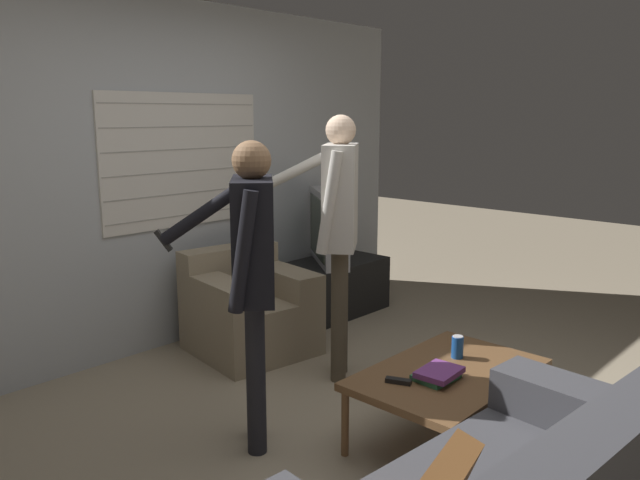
# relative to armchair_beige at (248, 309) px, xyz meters

# --- Properties ---
(ground_plane) EXTENTS (16.00, 16.00, 0.00)m
(ground_plane) POSITION_rel_armchair_beige_xyz_m (-0.37, -1.47, -0.31)
(ground_plane) COLOR gray
(wall_back) EXTENTS (5.20, 0.08, 2.55)m
(wall_back) POSITION_rel_armchair_beige_xyz_m (-0.36, 0.56, 0.97)
(wall_back) COLOR #ADB2B7
(wall_back) RESTS_ON ground_plane
(armchair_beige) EXTENTS (0.88, 0.89, 0.74)m
(armchair_beige) POSITION_rel_armchair_beige_xyz_m (0.00, 0.00, 0.00)
(armchair_beige) COLOR gray
(armchair_beige) RESTS_ON ground_plane
(coffee_table) EXTENTS (1.06, 0.68, 0.40)m
(coffee_table) POSITION_rel_armchair_beige_xyz_m (-0.14, -1.79, 0.05)
(coffee_table) COLOR brown
(coffee_table) RESTS_ON ground_plane
(tv_stand) EXTENTS (1.05, 0.54, 0.47)m
(tv_stand) POSITION_rel_armchair_beige_xyz_m (1.04, 0.14, -0.08)
(tv_stand) COLOR black
(tv_stand) RESTS_ON ground_plane
(tv) EXTENTS (0.62, 0.74, 0.62)m
(tv) POSITION_rel_armchair_beige_xyz_m (1.04, 0.14, 0.47)
(tv) COLOR #B2B2B7
(tv) RESTS_ON tv_stand
(person_left_standing) EXTENTS (0.50, 0.78, 1.61)m
(person_left_standing) POSITION_rel_armchair_beige_xyz_m (-0.87, -1.07, 0.70)
(person_left_standing) COLOR black
(person_left_standing) RESTS_ON ground_plane
(person_right_standing) EXTENTS (0.51, 0.83, 1.73)m
(person_right_standing) POSITION_rel_armchair_beige_xyz_m (0.10, -0.80, 0.78)
(person_right_standing) COLOR #4C4233
(person_right_standing) RESTS_ON ground_plane
(book_stack) EXTENTS (0.25, 0.21, 0.06)m
(book_stack) POSITION_rel_armchair_beige_xyz_m (-0.27, -1.81, 0.11)
(book_stack) COLOR #33754C
(book_stack) RESTS_ON coffee_table
(soda_can) EXTENTS (0.07, 0.07, 0.13)m
(soda_can) POSITION_rel_armchair_beige_xyz_m (0.05, -1.73, 0.15)
(soda_can) COLOR #194C9E
(soda_can) RESTS_ON coffee_table
(spare_remote) EXTENTS (0.09, 0.14, 0.02)m
(spare_remote) POSITION_rel_armchair_beige_xyz_m (-0.44, -1.69, 0.10)
(spare_remote) COLOR black
(spare_remote) RESTS_ON coffee_table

